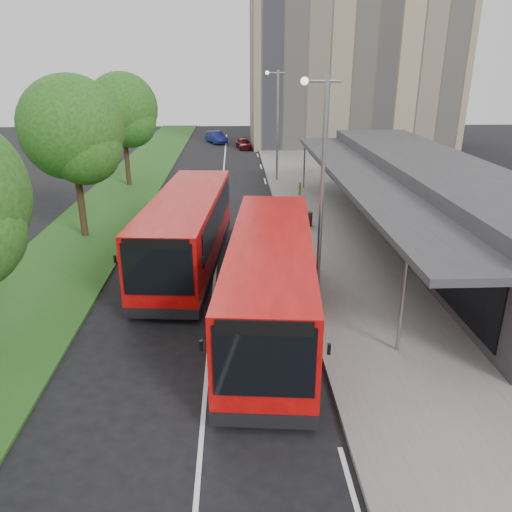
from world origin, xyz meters
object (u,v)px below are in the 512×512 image
(lamp_post_far, at_px, (276,119))
(bollard, at_px, (300,189))
(bus_main, at_px, (271,282))
(bus_second, at_px, (187,230))
(litter_bin, at_px, (308,219))
(tree_far, at_px, (123,113))
(lamp_post_near, at_px, (321,173))
(car_far, at_px, (216,137))
(tree_mid, at_px, (72,135))
(car_near, at_px, (244,143))

(lamp_post_far, xyz_separation_m, bollard, (1.23, -5.15, -4.13))
(bus_main, height_order, bus_second, bus_second)
(lamp_post_far, distance_m, litter_bin, 12.80)
(tree_far, height_order, lamp_post_near, lamp_post_near)
(tree_far, xyz_separation_m, car_far, (5.86, 21.62, -4.58))
(lamp_post_near, relative_size, lamp_post_far, 1.00)
(tree_mid, height_order, lamp_post_far, tree_mid)
(lamp_post_far, bearing_deg, lamp_post_near, -90.00)
(lamp_post_far, distance_m, bus_main, 23.22)
(litter_bin, height_order, car_far, car_far)
(lamp_post_far, distance_m, bollard, 6.72)
(tree_far, relative_size, car_near, 2.41)
(bus_second, bearing_deg, litter_bin, 44.86)
(lamp_post_near, height_order, bus_main, lamp_post_near)
(lamp_post_far, bearing_deg, bus_main, -95.10)
(bollard, bearing_deg, car_far, 104.12)
(tree_mid, bearing_deg, lamp_post_far, 49.32)
(bus_main, bearing_deg, tree_mid, 137.96)
(lamp_post_far, height_order, car_far, lamp_post_far)
(lamp_post_far, height_order, bus_main, lamp_post_far)
(tree_mid, height_order, car_far, tree_mid)
(tree_mid, distance_m, litter_bin, 12.90)
(tree_far, bearing_deg, lamp_post_near, -59.71)
(tree_mid, bearing_deg, litter_bin, 4.19)
(car_far, bearing_deg, tree_mid, -122.41)
(tree_mid, distance_m, lamp_post_near, 13.19)
(lamp_post_near, height_order, litter_bin, lamp_post_near)
(lamp_post_near, bearing_deg, bus_second, 152.25)
(lamp_post_far, bearing_deg, bollard, -76.59)
(bus_main, distance_m, litter_bin, 11.28)
(bollard, relative_size, car_near, 0.26)
(tree_far, height_order, car_near, tree_far)
(litter_bin, relative_size, bollard, 0.88)
(lamp_post_near, xyz_separation_m, bus_main, (-2.05, -2.92, -3.08))
(car_near, bearing_deg, bollard, -91.57)
(lamp_post_near, distance_m, lamp_post_far, 20.00)
(lamp_post_near, relative_size, bus_main, 0.70)
(tree_mid, bearing_deg, bollard, 32.24)
(lamp_post_near, bearing_deg, tree_mid, 147.64)
(bus_main, height_order, litter_bin, bus_main)
(bollard, bearing_deg, car_near, 98.94)
(tree_mid, bearing_deg, car_far, 80.11)
(bus_second, xyz_separation_m, car_near, (3.19, 33.41, -1.06))
(car_far, bearing_deg, car_near, -77.35)
(tree_far, height_order, bollard, tree_far)
(bus_main, bearing_deg, car_near, 95.76)
(bus_main, height_order, bollard, bus_main)
(bollard, bearing_deg, tree_mid, -147.76)
(bollard, xyz_separation_m, car_near, (-3.36, 21.37, -0.02))
(lamp_post_far, bearing_deg, litter_bin, -86.02)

